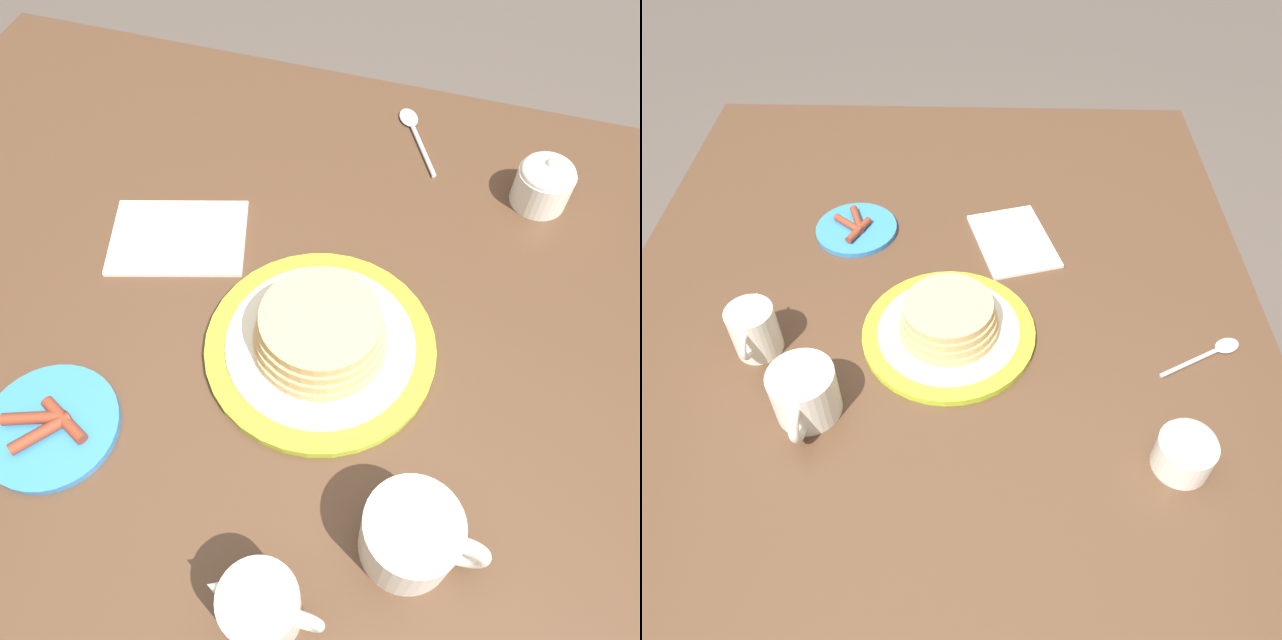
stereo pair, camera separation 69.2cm
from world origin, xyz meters
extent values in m
plane|color=#51473F|center=(0.00, 0.00, 0.00)|extent=(8.00, 8.00, 0.00)
cube|color=#4C3321|center=(0.00, 0.00, 0.72)|extent=(1.45, 1.10, 0.03)
cube|color=#4C3321|center=(-0.66, -0.49, 0.35)|extent=(0.07, 0.07, 0.70)
cube|color=#4C3321|center=(-0.66, 0.49, 0.35)|extent=(0.07, 0.07, 0.70)
cylinder|color=#AAC628|center=(0.01, 0.02, 0.74)|extent=(0.28, 0.28, 0.01)
cylinder|color=beige|center=(0.01, 0.02, 0.74)|extent=(0.23, 0.23, 0.00)
cylinder|color=tan|center=(0.01, 0.02, 0.75)|extent=(0.16, 0.16, 0.01)
cylinder|color=tan|center=(0.01, 0.02, 0.77)|extent=(0.15, 0.15, 0.01)
cylinder|color=tan|center=(0.01, 0.02, 0.78)|extent=(0.15, 0.15, 0.01)
cylinder|color=tan|center=(0.01, 0.02, 0.80)|extent=(0.14, 0.14, 0.01)
cylinder|color=#337AC6|center=(-0.25, -0.16, 0.74)|extent=(0.15, 0.15, 0.01)
cylinder|color=brown|center=(-0.27, -0.16, 0.75)|extent=(0.07, 0.04, 0.01)
cylinder|color=brown|center=(-0.23, -0.15, 0.75)|extent=(0.07, 0.04, 0.01)
cylinder|color=brown|center=(-0.25, -0.17, 0.75)|extent=(0.05, 0.06, 0.01)
cylinder|color=silver|center=(0.16, -0.17, 0.77)|extent=(0.09, 0.09, 0.08)
torus|color=silver|center=(0.20, -0.17, 0.77)|extent=(0.06, 0.02, 0.06)
cylinder|color=#472819|center=(0.16, -0.17, 0.81)|extent=(0.08, 0.08, 0.00)
cylinder|color=silver|center=(0.04, -0.27, 0.77)|extent=(0.07, 0.07, 0.08)
cone|color=silver|center=(0.01, -0.27, 0.80)|extent=(0.04, 0.03, 0.04)
torus|color=silver|center=(0.08, -0.27, 0.78)|extent=(0.05, 0.01, 0.05)
cylinder|color=silver|center=(0.23, 0.35, 0.76)|extent=(0.08, 0.08, 0.05)
ellipsoid|color=silver|center=(0.23, 0.35, 0.79)|extent=(0.07, 0.07, 0.03)
sphere|color=silver|center=(0.23, 0.35, 0.80)|extent=(0.01, 0.01, 0.01)
cube|color=silver|center=(-0.23, 0.13, 0.73)|extent=(0.21, 0.18, 0.01)
cylinder|color=silver|center=(0.06, 0.40, 0.73)|extent=(0.06, 0.10, 0.01)
ellipsoid|color=silver|center=(0.02, 0.47, 0.73)|extent=(0.05, 0.05, 0.01)
camera|label=1|loc=(0.12, -0.34, 1.38)|focal=35.00mm
camera|label=2|loc=(0.67, 0.06, 1.49)|focal=35.00mm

